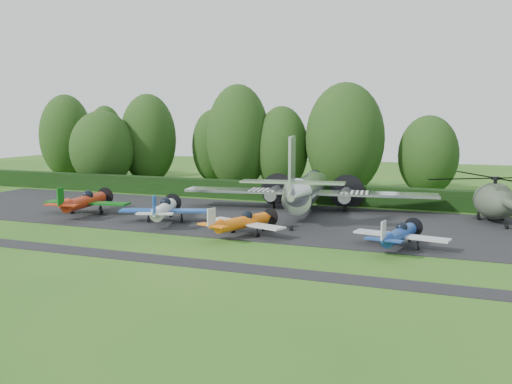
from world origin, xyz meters
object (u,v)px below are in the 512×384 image
at_px(light_plane_red, 85,201).
at_px(light_plane_white, 164,209).
at_px(transport_plane, 306,190).
at_px(light_plane_orange, 242,222).
at_px(light_plane_blue, 399,234).
at_px(helicopter, 494,198).

xyz_separation_m(light_plane_red, light_plane_white, (8.97, -0.90, -0.05)).
relative_size(transport_plane, light_plane_orange, 3.41).
bearing_deg(light_plane_white, light_plane_orange, 3.61).
bearing_deg(light_plane_blue, light_plane_orange, 169.08).
distance_m(transport_plane, helicopter, 16.51).
bearing_deg(light_plane_red, light_plane_orange, -1.66).
bearing_deg(light_plane_red, helicopter, 24.97).
xyz_separation_m(transport_plane, light_plane_blue, (10.28, -12.16, -1.12)).
xyz_separation_m(light_plane_blue, helicopter, (6.18, 13.38, 1.07)).
distance_m(light_plane_red, light_plane_blue, 29.01).
height_order(light_plane_white, light_plane_orange, light_plane_white).
distance_m(light_plane_orange, light_plane_blue, 11.65).
relative_size(transport_plane, light_plane_white, 2.99).
bearing_deg(helicopter, light_plane_red, -147.03).
height_order(light_plane_white, light_plane_blue, light_plane_white).
bearing_deg(transport_plane, light_plane_orange, -87.44).
relative_size(light_plane_red, light_plane_white, 1.04).
distance_m(light_plane_white, light_plane_blue, 20.00).
xyz_separation_m(transport_plane, light_plane_red, (-18.53, -8.80, -0.89)).
bearing_deg(light_plane_orange, light_plane_red, 150.36).
distance_m(light_plane_blue, helicopter, 14.78).
distance_m(transport_plane, light_plane_blue, 15.96).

